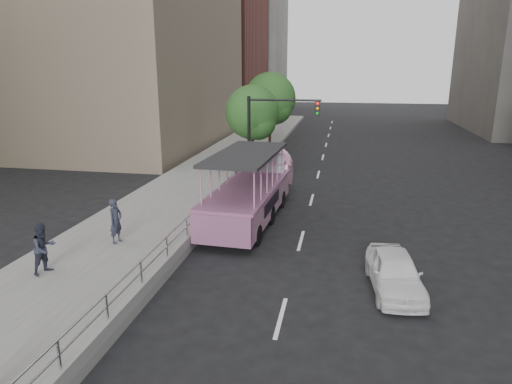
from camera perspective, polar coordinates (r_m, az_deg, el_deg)
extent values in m
plane|color=black|center=(15.15, 0.34, -11.26)|extent=(160.00, 160.00, 0.00)
cube|color=#9B9B96|center=(25.60, -8.26, 0.16)|extent=(5.50, 80.00, 0.30)
cube|color=#A3A39E|center=(17.48, -8.60, -5.97)|extent=(0.24, 30.00, 0.36)
cylinder|color=silver|center=(10.87, -23.43, -18.16)|extent=(0.07, 0.07, 0.70)
cylinder|color=silver|center=(12.31, -18.16, -13.48)|extent=(0.07, 0.07, 0.70)
cylinder|color=silver|center=(13.88, -14.19, -9.74)|extent=(0.07, 0.07, 0.70)
cylinder|color=silver|center=(15.56, -11.11, -6.75)|extent=(0.07, 0.07, 0.70)
cylinder|color=silver|center=(17.30, -8.67, -4.34)|extent=(0.07, 0.07, 0.70)
cylinder|color=silver|center=(19.09, -6.69, -2.37)|extent=(0.07, 0.07, 0.70)
cylinder|color=silver|center=(20.93, -5.06, -0.74)|extent=(0.07, 0.07, 0.70)
cylinder|color=silver|center=(22.78, -3.70, 0.63)|extent=(0.07, 0.07, 0.70)
cylinder|color=silver|center=(24.67, -2.54, 1.79)|extent=(0.07, 0.07, 0.70)
cylinder|color=silver|center=(26.57, -1.55, 2.79)|extent=(0.07, 0.07, 0.70)
cylinder|color=silver|center=(17.30, -8.67, -4.34)|extent=(0.06, 22.00, 0.06)
cylinder|color=silver|center=(17.19, -8.71, -3.30)|extent=(0.06, 22.00, 0.06)
cylinder|color=black|center=(18.51, -6.23, -4.86)|extent=(0.37, 0.86, 0.84)
cylinder|color=black|center=(17.94, -0.03, -5.43)|extent=(0.37, 0.86, 0.84)
cylinder|color=black|center=(20.85, -3.79, -2.47)|extent=(0.37, 0.86, 0.84)
cylinder|color=black|center=(20.34, 1.73, -2.89)|extent=(0.37, 0.86, 0.84)
cylinder|color=black|center=(23.24, -1.86, -0.56)|extent=(0.37, 0.86, 0.84)
cylinder|color=black|center=(22.79, 3.11, -0.89)|extent=(0.37, 0.86, 0.84)
cube|color=pink|center=(20.58, -0.94, -1.11)|extent=(2.72, 7.76, 1.17)
cube|color=pink|center=(24.74, 1.70, 2.27)|extent=(2.38, 2.10, 1.46)
cylinder|color=pink|center=(25.43, 2.08, 3.27)|extent=(2.22, 0.76, 2.19)
cube|color=#92557E|center=(16.97, -4.35, -4.79)|extent=(2.35, 0.45, 1.17)
cube|color=#92557E|center=(20.41, -0.95, 0.61)|extent=(2.85, 8.04, 0.11)
cube|color=#242427|center=(19.72, -1.24, 4.75)|extent=(2.79, 6.27, 0.13)
cube|color=#9EABBA|center=(22.97, 0.85, 3.74)|extent=(2.15, 0.31, 0.98)
cube|color=pink|center=(23.43, 1.08, 3.27)|extent=(2.10, 1.04, 0.47)
imported|color=white|center=(15.05, 16.95, -9.55)|extent=(1.84, 3.78, 1.24)
imported|color=#292C3C|center=(18.08, -17.13, -3.49)|extent=(0.51, 0.69, 1.72)
imported|color=#292C3C|center=(16.32, -25.00, -6.39)|extent=(0.88, 0.99, 1.69)
cylinder|color=black|center=(23.65, -2.48, 1.58)|extent=(0.07, 0.07, 2.32)
cube|color=navy|center=(23.44, -2.50, 3.89)|extent=(0.21, 0.55, 0.84)
cube|color=white|center=(23.43, -2.43, 3.89)|extent=(0.13, 0.35, 0.51)
cylinder|color=black|center=(26.70, -0.88, 6.33)|extent=(0.18, 0.18, 5.20)
cylinder|color=black|center=(26.10, 3.49, 11.40)|extent=(4.20, 0.12, 0.12)
cube|color=black|center=(25.96, 7.70, 10.27)|extent=(0.28, 0.22, 0.85)
sphere|color=red|center=(25.81, 7.71, 10.91)|extent=(0.16, 0.16, 0.16)
cylinder|color=#3C281B|center=(30.36, -0.45, 5.40)|extent=(0.22, 0.22, 3.08)
sphere|color=#2D5A24|center=(30.04, -0.46, 9.95)|extent=(3.52, 3.52, 3.52)
sphere|color=#2D5A24|center=(29.72, 0.19, 8.83)|extent=(2.42, 2.42, 2.42)
cylinder|color=#3C281B|center=(36.13, 1.74, 7.31)|extent=(0.22, 0.22, 3.47)
sphere|color=#2D5A24|center=(35.85, 1.78, 11.63)|extent=(3.97, 3.97, 3.97)
sphere|color=#2D5A24|center=(35.54, 2.34, 10.59)|extent=(2.73, 2.73, 2.73)
cube|color=brown|center=(64.94, -8.09, 20.70)|extent=(18.00, 16.00, 26.00)
cube|color=gray|center=(79.56, -2.70, 17.65)|extent=(16.00, 14.00, 20.00)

